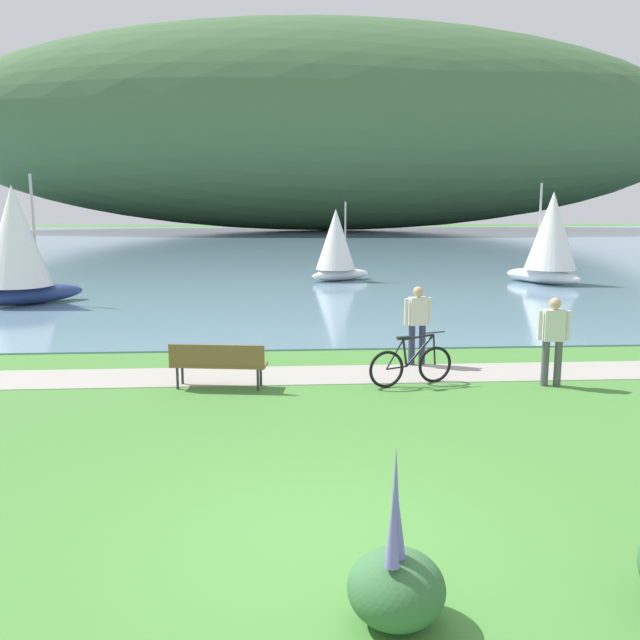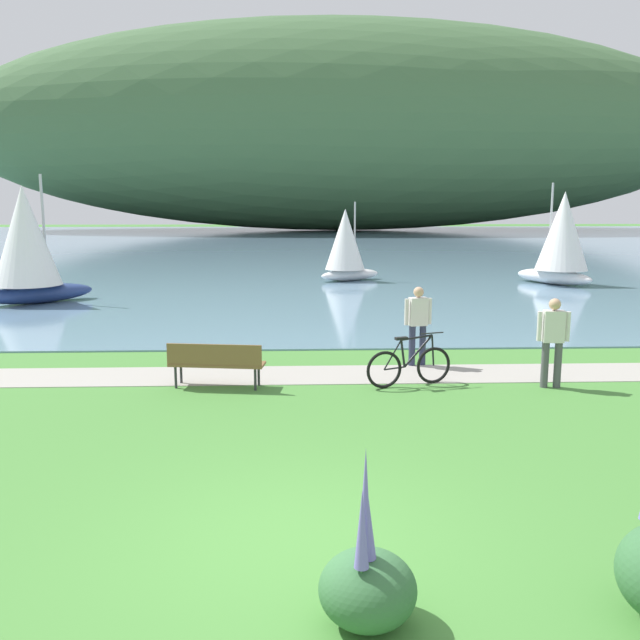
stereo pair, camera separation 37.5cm
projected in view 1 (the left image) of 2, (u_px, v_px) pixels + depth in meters
name	position (u px, v px, depth m)	size (l,w,h in m)	color
ground_plane	(319.00, 539.00, 7.08)	(200.00, 200.00, 0.00)	#478438
bay_water	(282.00, 245.00, 55.34)	(180.00, 80.00, 0.04)	#6B8EA8
distant_hillside	(324.00, 127.00, 81.06)	(92.20, 28.00, 24.47)	#42663D
shoreline_path	(298.00, 375.00, 13.75)	(60.00, 1.50, 0.01)	#A39E93
park_bench_near_camera	(218.00, 362.00, 12.69)	(1.85, 0.72, 0.88)	brown
bicycle_leaning_near_bench	(411.00, 365.00, 12.96)	(1.71, 0.58, 1.01)	black
person_at_shoreline	(417.00, 320.00, 14.48)	(0.60, 0.29, 1.71)	#282D47
person_on_the_grass	(553.00, 336.00, 12.83)	(0.61, 0.26, 1.71)	#4C4C51
echium_bush_closest_to_camera	(396.00, 583.00, 5.60)	(0.82, 0.82, 1.58)	#386B3D
sailboat_nearest_to_shore	(336.00, 244.00, 29.61)	(2.97, 2.37, 3.45)	white
sailboat_mid_bay	(551.00, 237.00, 28.38)	(3.08, 3.56, 4.23)	white
sailboat_far_off	(17.00, 244.00, 22.54)	(3.58, 3.39, 4.37)	navy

